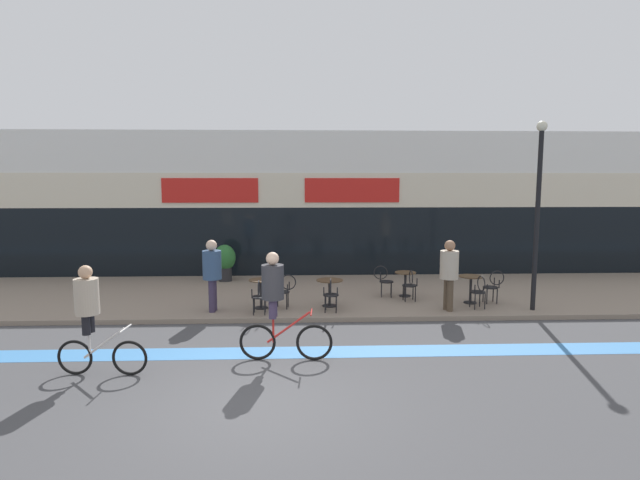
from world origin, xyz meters
The scene contains 21 objects.
ground_plane centered at (0.00, 0.00, 0.00)m, with size 120.00×120.00×0.00m, color #424244.
sidewalk_slab centered at (0.00, 7.25, 0.06)m, with size 40.00×5.50×0.12m, color gray.
storefront_facade centered at (0.00, 11.96, 2.58)m, with size 40.00×4.06×5.17m.
bike_lane_stripe centered at (0.00, 2.38, 0.00)m, with size 36.00×0.70×0.01m, color #3D7AB7.
bistro_table_0 centered at (-0.39, 5.47, 0.66)m, with size 0.64×0.64×0.77m.
bistro_table_1 centered at (1.42, 5.62, 0.64)m, with size 0.71×0.71×0.72m.
bistro_table_2 centered at (3.68, 6.68, 0.62)m, with size 0.62×0.62×0.71m.
bistro_table_3 centered at (5.30, 5.81, 0.65)m, with size 0.64×0.64×0.76m.
cafe_chair_0_near centered at (-0.39, 4.84, 0.64)m, with size 0.41×0.58×0.90m.
cafe_chair_0_side centered at (0.23, 5.46, 0.64)m, with size 0.59×0.44×0.90m.
cafe_chair_1_near centered at (1.42, 5.00, 0.64)m, with size 0.44×0.59×0.90m.
cafe_chair_2_near centered at (3.68, 6.05, 0.64)m, with size 0.40×0.58×0.90m.
cafe_chair_2_side centered at (3.06, 6.69, 0.64)m, with size 0.60×0.46×0.90m.
cafe_chair_3_near centered at (5.31, 5.18, 0.64)m, with size 0.45×0.60×0.90m.
cafe_chair_3_side centered at (5.93, 5.81, 0.64)m, with size 0.57×0.40×0.90m.
planter_pot centered at (-1.88, 9.11, 0.81)m, with size 0.72×0.72×1.22m.
lamp_post centered at (6.69, 5.04, 2.93)m, with size 0.26×0.26×4.82m.
cyclist_0 centered at (0.19, 1.97, 1.21)m, with size 1.81×0.51×2.13m.
cyclist_1 centered at (-3.07, 1.36, 1.16)m, with size 1.64×0.51×2.00m.
pedestrian_near_end centered at (4.47, 5.07, 1.21)m, with size 0.55×0.55×1.83m.
pedestrian_far_end centered at (-1.61, 5.22, 1.22)m, with size 0.51×0.51×1.85m.
Camera 1 is at (0.66, -7.41, 3.50)m, focal length 28.00 mm.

